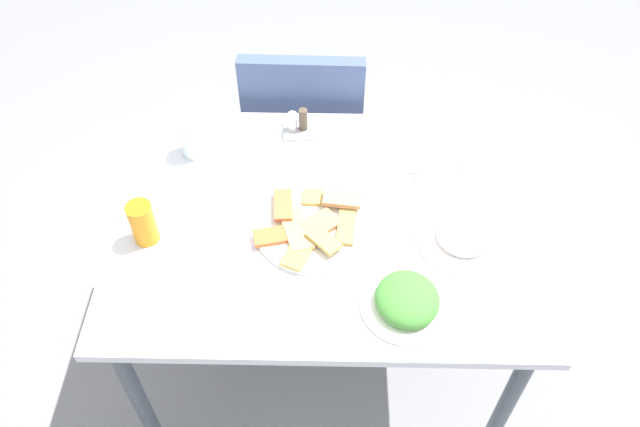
% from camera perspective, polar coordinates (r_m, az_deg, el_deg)
% --- Properties ---
extents(ground_plane, '(6.00, 6.00, 0.00)m').
position_cam_1_polar(ground_plane, '(2.31, 0.28, -12.65)').
color(ground_plane, gray).
extents(dining_table, '(1.12, 0.86, 0.75)m').
position_cam_1_polar(dining_table, '(1.75, 0.36, -2.09)').
color(dining_table, white).
rests_on(dining_table, ground_plane).
extents(dining_chair, '(0.43, 0.43, 0.90)m').
position_cam_1_polar(dining_chair, '(2.30, -1.36, 7.26)').
color(dining_chair, '#465682').
rests_on(dining_chair, ground_plane).
extents(pide_platter, '(0.32, 0.32, 0.04)m').
position_cam_1_polar(pide_platter, '(1.65, -0.64, -1.07)').
color(pide_platter, white).
rests_on(pide_platter, dining_table).
extents(salad_plate_greens, '(0.24, 0.24, 0.04)m').
position_cam_1_polar(salad_plate_greens, '(1.66, 12.86, -2.13)').
color(salad_plate_greens, white).
rests_on(salad_plate_greens, dining_table).
extents(salad_plate_rice, '(0.22, 0.22, 0.07)m').
position_cam_1_polar(salad_plate_rice, '(1.51, 7.91, -7.82)').
color(salad_plate_rice, white).
rests_on(salad_plate_rice, dining_table).
extents(soda_can, '(0.09, 0.09, 0.12)m').
position_cam_1_polar(soda_can, '(1.65, -15.79, -0.82)').
color(soda_can, orange).
rests_on(soda_can, dining_table).
extents(drinking_glass, '(0.08, 0.08, 0.11)m').
position_cam_1_polar(drinking_glass, '(1.86, -11.43, 6.68)').
color(drinking_glass, silver).
rests_on(drinking_glass, dining_table).
extents(paper_napkin, '(0.12, 0.12, 0.00)m').
position_cam_1_polar(paper_napkin, '(1.84, 10.84, 3.96)').
color(paper_napkin, white).
rests_on(paper_napkin, dining_table).
extents(fork, '(0.16, 0.08, 0.00)m').
position_cam_1_polar(fork, '(1.82, 10.91, 3.65)').
color(fork, silver).
rests_on(fork, paper_napkin).
extents(spoon, '(0.18, 0.08, 0.00)m').
position_cam_1_polar(spoon, '(1.85, 10.80, 4.44)').
color(spoon, silver).
rests_on(spoon, paper_napkin).
extents(condiment_caddy, '(0.09, 0.09, 0.08)m').
position_cam_1_polar(condiment_caddy, '(1.91, -1.98, 8.01)').
color(condiment_caddy, '#B2B2B7').
rests_on(condiment_caddy, dining_table).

